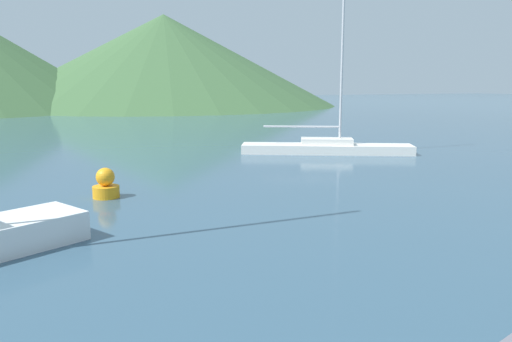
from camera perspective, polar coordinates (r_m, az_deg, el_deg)
The scene contains 3 objects.
sailboat_middle at distance 25.68m, azimuth 8.10°, elevation 2.90°, with size 8.37×5.29×11.10m.
buoy_marker at distance 16.40m, azimuth -16.80°, elevation -1.58°, with size 0.83×0.83×0.96m.
hill_central at distance 79.24m, azimuth -10.39°, elevation 12.33°, with size 51.87×51.87×13.59m.
Camera 1 is at (-5.69, 1.63, 3.62)m, focal length 35.00 mm.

